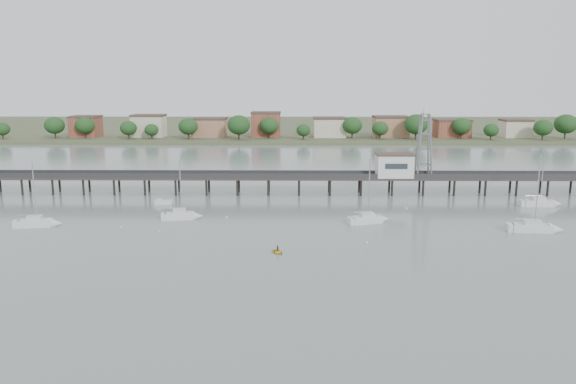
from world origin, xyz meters
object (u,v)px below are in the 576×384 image
sailboat_c (372,219)px  yellow_dinghy (278,253)px  lattice_tower (424,146)px  sailboat_a (42,223)px  pier (284,178)px  sailboat_b (185,216)px  sailboat_d (540,228)px  white_tender (163,202)px  sailboat_e (544,203)px

sailboat_c → yellow_dinghy: bearing=-151.7°
lattice_tower → sailboat_a: 80.34m
pier → sailboat_a: (-42.37, -29.81, -3.15)m
sailboat_b → sailboat_c: bearing=-14.5°
lattice_tower → sailboat_a: lattice_tower is taller
lattice_tower → sailboat_a: bearing=-158.0°
pier → sailboat_d: size_ratio=10.66×
sailboat_b → yellow_dinghy: size_ratio=4.83×
sailboat_d → lattice_tower: bearing=117.7°
sailboat_c → white_tender: 44.31m
pier → yellow_dinghy: 45.19m
sailboat_d → pier: bearing=149.8°
lattice_tower → sailboat_b: bearing=-154.0°
pier → sailboat_d: sailboat_d is taller
lattice_tower → yellow_dinghy: bearing=-125.1°
sailboat_a → sailboat_d: bearing=-11.6°
sailboat_d → sailboat_b: bearing=178.4°
sailboat_c → white_tender: bearing=140.1°
white_tender → sailboat_b: bearing=-65.4°
lattice_tower → sailboat_b: (-49.52, -24.12, -10.45)m
sailboat_a → sailboat_e: (96.19, 17.52, -0.00)m
sailboat_c → lattice_tower: bearing=40.6°
lattice_tower → sailboat_b: 56.06m
pier → sailboat_b: (-18.02, -24.12, -3.14)m
sailboat_b → sailboat_c: (34.51, -2.35, -0.00)m
pier → sailboat_a: 51.90m
yellow_dinghy → sailboat_e: bearing=-1.0°
sailboat_d → yellow_dinghy: sailboat_d is taller
sailboat_d → yellow_dinghy: 46.19m
pier → lattice_tower: size_ratio=9.68×
sailboat_e → lattice_tower: bearing=151.4°
lattice_tower → sailboat_c: lattice_tower is taller
lattice_tower → sailboat_d: bearing=-68.5°
sailboat_a → sailboat_e: 97.77m
yellow_dinghy → lattice_tower: bearing=22.7°
lattice_tower → white_tender: 58.71m
white_tender → yellow_dinghy: (24.99, -33.78, -0.43)m
pier → lattice_tower: lattice_tower is taller
lattice_tower → yellow_dinghy: size_ratio=6.41×
sailboat_e → sailboat_c: size_ratio=1.05×
sailboat_d → yellow_dinghy: (-44.47, -12.46, -0.64)m
sailboat_b → sailboat_d: bearing=-18.4°
lattice_tower → sailboat_b: size_ratio=1.33×
sailboat_e → white_tender: 78.95m
white_tender → yellow_dinghy: size_ratio=1.53×
pier → sailboat_c: sailboat_c is taller
lattice_tower → white_tender: lattice_tower is taller
sailboat_a → white_tender: 25.34m
sailboat_c → pier: bearing=102.1°
sailboat_d → sailboat_e: bearing=71.1°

